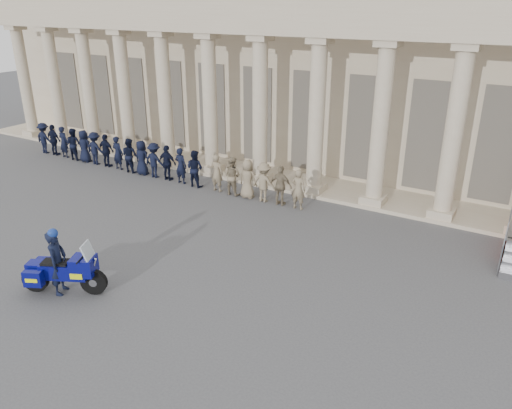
% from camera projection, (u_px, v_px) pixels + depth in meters
% --- Properties ---
extents(ground, '(90.00, 90.00, 0.00)m').
position_uv_depth(ground, '(164.00, 267.00, 15.27)').
color(ground, '#47474A').
rests_on(ground, ground).
extents(building, '(40.00, 12.50, 9.00)m').
position_uv_depth(building, '(350.00, 65.00, 25.25)').
color(building, '#BAA88B').
rests_on(building, ground).
extents(officer_rank, '(15.79, 0.61, 1.62)m').
position_uv_depth(officer_rank, '(146.00, 159.00, 22.92)').
color(officer_rank, black).
rests_on(officer_rank, ground).
extents(motorcycle, '(2.24, 1.50, 1.55)m').
position_uv_depth(motorcycle, '(64.00, 271.00, 13.70)').
color(motorcycle, black).
rests_on(motorcycle, ground).
extents(rider, '(0.70, 0.81, 1.95)m').
position_uv_depth(rider, '(57.00, 261.00, 13.59)').
color(rider, black).
rests_on(rider, ground).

